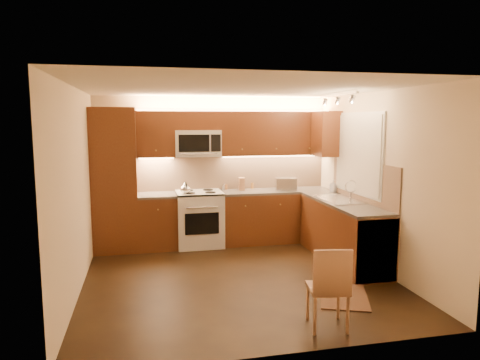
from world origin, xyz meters
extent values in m
cube|color=black|center=(0.00, 0.00, 0.00)|extent=(4.00, 4.00, 0.01)
cube|color=beige|center=(0.00, 0.00, 2.50)|extent=(4.00, 4.00, 0.01)
cube|color=beige|center=(0.00, 2.00, 1.25)|extent=(4.00, 0.01, 2.50)
cube|color=beige|center=(0.00, -2.00, 1.25)|extent=(4.00, 0.01, 2.50)
cube|color=beige|center=(-2.00, 0.00, 1.25)|extent=(0.01, 4.00, 2.50)
cube|color=beige|center=(2.00, 0.00, 1.25)|extent=(0.01, 4.00, 2.50)
cube|color=#4E2110|center=(-1.65, 1.70, 1.15)|extent=(0.70, 0.60, 2.30)
cube|color=#4E2110|center=(-0.99, 1.70, 0.43)|extent=(0.62, 0.60, 0.86)
cube|color=#343230|center=(-0.99, 1.70, 0.88)|extent=(0.62, 0.60, 0.04)
cube|color=#4E2110|center=(1.04, 1.70, 0.43)|extent=(1.92, 0.60, 0.86)
cube|color=#343230|center=(1.04, 1.70, 0.88)|extent=(1.92, 0.60, 0.04)
cube|color=#4E2110|center=(1.70, 0.40, 0.43)|extent=(0.60, 2.00, 0.86)
cube|color=#343230|center=(1.70, 0.40, 0.88)|extent=(0.60, 2.00, 0.04)
cube|color=silver|center=(1.70, -0.30, 0.43)|extent=(0.58, 0.60, 0.84)
cube|color=tan|center=(0.35, 1.99, 1.20)|extent=(3.30, 0.02, 0.60)
cube|color=tan|center=(1.99, 0.40, 1.20)|extent=(0.02, 2.00, 0.60)
cube|color=#4E2110|center=(-0.99, 1.82, 1.88)|extent=(0.62, 0.35, 0.75)
cube|color=#4E2110|center=(1.04, 1.82, 1.88)|extent=(1.92, 0.35, 0.75)
cube|color=#4E2110|center=(-0.30, 1.82, 2.09)|extent=(0.76, 0.35, 0.31)
cube|color=#4E2110|center=(1.82, 1.40, 1.88)|extent=(0.35, 0.50, 0.75)
cube|color=silver|center=(1.99, 0.55, 1.60)|extent=(0.03, 1.44, 1.24)
cube|color=silver|center=(1.97, 0.55, 1.60)|extent=(0.02, 1.36, 1.16)
cube|color=silver|center=(1.55, 0.40, 2.46)|extent=(0.04, 1.20, 0.03)
cube|color=silver|center=(1.22, 1.69, 1.01)|extent=(0.40, 0.33, 0.22)
cube|color=#9C6846|center=(0.46, 1.82, 1.01)|extent=(0.12, 0.17, 0.22)
cylinder|color=silver|center=(0.14, 1.81, 0.95)|extent=(0.05, 0.05, 0.09)
cylinder|color=brown|center=(0.21, 1.94, 0.95)|extent=(0.05, 0.05, 0.09)
cylinder|color=silver|center=(0.18, 1.94, 0.95)|extent=(0.05, 0.05, 0.10)
cylinder|color=olive|center=(0.68, 1.94, 0.95)|extent=(0.06, 0.06, 0.10)
imported|color=silver|center=(1.93, 1.29, 1.00)|extent=(0.12, 0.12, 0.21)
cube|color=black|center=(1.10, -0.90, 0.01)|extent=(0.81, 0.97, 0.01)
camera|label=1|loc=(-1.20, -5.56, 2.08)|focal=33.01mm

